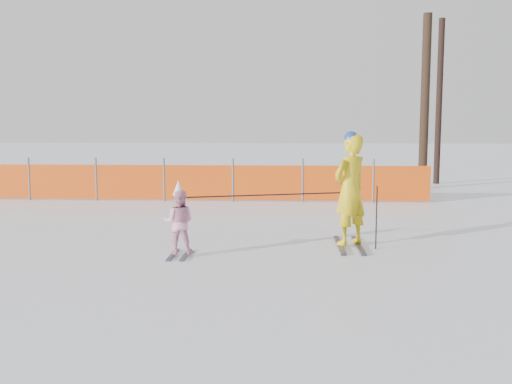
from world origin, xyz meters
TOP-DOWN VIEW (x-y plane):
  - ground at (0.00, 0.00)m, footprint 120.00×120.00m
  - adult at (1.69, 0.63)m, footprint 0.86×1.56m
  - child at (-1.25, -0.28)m, footprint 0.53×0.85m
  - ski_poles at (0.76, 0.25)m, footprint 3.29×0.86m
  - safety_fence at (-4.26, 6.62)m, footprint 17.64×0.06m
  - tree_trunks at (5.60, 11.03)m, footprint 1.19×1.99m

SIDE VIEW (x-z plane):
  - ground at x=0.00m, z-range 0.00..0.00m
  - safety_fence at x=-4.26m, z-range -0.07..1.18m
  - child at x=-1.25m, z-range -0.05..1.22m
  - ski_poles at x=0.76m, z-range 0.31..1.43m
  - adult at x=1.69m, z-range 0.00..2.09m
  - tree_trunks at x=5.60m, z-range -0.04..6.04m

